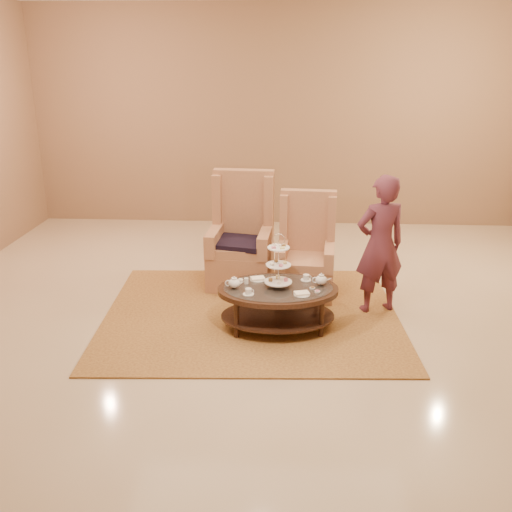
# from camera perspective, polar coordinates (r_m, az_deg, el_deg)

# --- Properties ---
(ground) EXTENTS (8.00, 8.00, 0.00)m
(ground) POSITION_cam_1_polar(r_m,az_deg,el_deg) (6.07, 1.10, -7.03)
(ground) COLOR beige
(ground) RESTS_ON ground
(ceiling) EXTENTS (8.00, 8.00, 0.02)m
(ceiling) POSITION_cam_1_polar(r_m,az_deg,el_deg) (6.07, 1.10, -7.03)
(ceiling) COLOR beige
(ceiling) RESTS_ON ground
(wall_back) EXTENTS (8.00, 0.04, 3.50)m
(wall_back) POSITION_cam_1_polar(r_m,az_deg,el_deg) (9.48, 2.16, 13.64)
(wall_back) COLOR #916D4F
(wall_back) RESTS_ON ground
(rug) EXTENTS (3.32, 2.82, 0.02)m
(rug) POSITION_cam_1_polar(r_m,az_deg,el_deg) (6.31, -0.46, -5.84)
(rug) COLOR #AE823D
(rug) RESTS_ON ground
(tea_table) EXTENTS (1.30, 0.95, 1.04)m
(tea_table) POSITION_cam_1_polar(r_m,az_deg,el_deg) (5.87, 2.21, -3.91)
(tea_table) COLOR black
(tea_table) RESTS_ON ground
(armchair_left) EXTENTS (0.80, 0.82, 1.39)m
(armchair_left) POSITION_cam_1_polar(r_m,az_deg,el_deg) (7.05, -1.45, 0.95)
(armchair_left) COLOR #B57855
(armchair_left) RESTS_ON ground
(armchair_right) EXTENTS (0.71, 0.73, 1.22)m
(armchair_right) POSITION_cam_1_polar(r_m,az_deg,el_deg) (6.78, 5.02, -0.43)
(armchair_right) COLOR #B57855
(armchair_right) RESTS_ON ground
(person) EXTENTS (0.65, 0.53, 1.54)m
(person) POSITION_cam_1_polar(r_m,az_deg,el_deg) (6.28, 12.30, 1.07)
(person) COLOR #572533
(person) RESTS_ON ground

